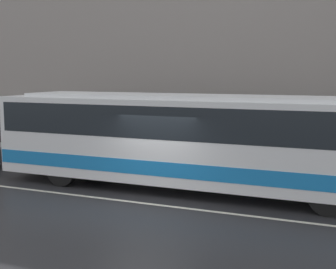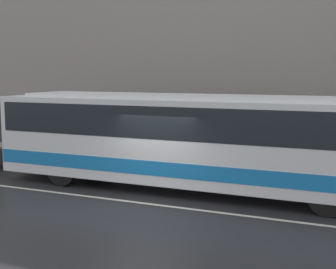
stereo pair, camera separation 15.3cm
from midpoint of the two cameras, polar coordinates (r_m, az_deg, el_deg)
ground_plane at (r=13.71m, az=-2.28°, el=-8.43°), size 60.00×60.00×0.00m
sidewalk at (r=18.63m, az=5.08°, el=-3.90°), size 60.00×2.94×0.17m
building_facade at (r=19.82m, az=6.75°, el=10.47°), size 60.00×0.35×9.96m
lane_stripe at (r=13.71m, az=-2.28°, el=-8.41°), size 54.00×0.14×0.01m
transit_bus at (r=14.97m, az=1.83°, el=-0.27°), size 12.49×2.49×3.08m
pedestrian_waiting at (r=18.76m, az=10.14°, el=-1.05°), size 0.36×0.36×1.77m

